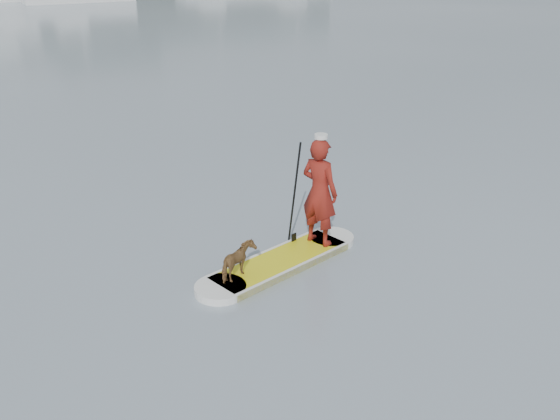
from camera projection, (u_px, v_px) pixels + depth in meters
ground at (262, 184)px, 13.65m from camera, size 140.00×140.00×0.00m
paddleboard at (280, 262)px, 10.27m from camera, size 3.28×1.10×0.12m
paddler at (320, 192)px, 10.44m from camera, size 0.61×0.77×1.87m
white_cap at (321, 136)px, 10.05m from camera, size 0.22×0.22×0.07m
dog at (238, 262)px, 9.57m from camera, size 0.73×0.55×0.56m
paddle at (294, 205)px, 10.58m from camera, size 0.10×0.30×2.00m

